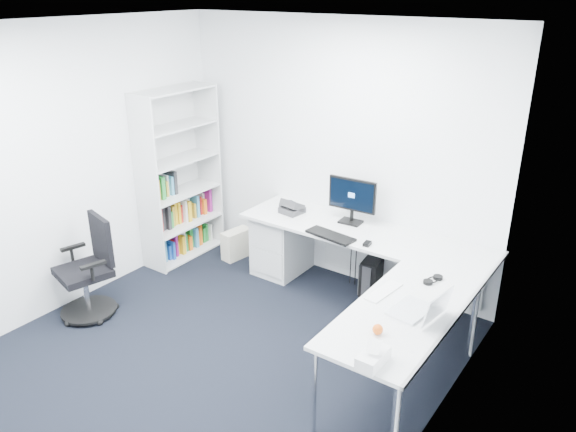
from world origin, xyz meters
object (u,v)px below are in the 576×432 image
Objects in this scene: l_desk at (344,280)px; bookshelf at (179,176)px; laptop at (412,297)px; monitor at (352,201)px; task_chair at (83,269)px.

l_desk is 2.26m from bookshelf.
bookshelf is at bearing 174.36° from laptop.
bookshelf is at bearing -171.44° from monitor.
bookshelf reaches higher than task_chair.
monitor is 1.43× the size of laptop.
task_chair is 1.95× the size of monitor.
bookshelf is 2.00× the size of task_chair.
task_chair is at bearing -136.97° from monitor.
laptop is (1.17, -1.19, -0.12)m from monitor.
task_chair is (0.17, -1.47, -0.49)m from bookshelf.
bookshelf is at bearing 178.68° from l_desk.
bookshelf is at bearing 111.14° from task_chair.
l_desk is at bearing -69.50° from monitor.
l_desk is 1.31× the size of bookshelf.
monitor is at bearing 61.01° from task_chair.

